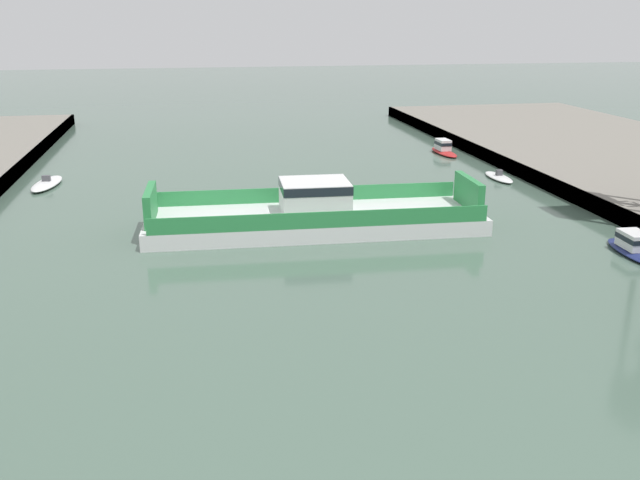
{
  "coord_description": "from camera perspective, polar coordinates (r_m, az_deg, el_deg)",
  "views": [
    {
      "loc": [
        -7.01,
        -11.01,
        14.25
      ],
      "look_at": [
        0.0,
        25.85,
        2.0
      ],
      "focal_mm": 38.45,
      "sensor_mm": 36.0,
      "label": 1
    }
  ],
  "objects": [
    {
      "name": "moored_boat_near_left",
      "position": [
        65.23,
        -21.78,
        4.39
      ],
      "size": [
        2.7,
        6.39,
        0.98
      ],
      "color": "white",
      "rests_on": "ground"
    },
    {
      "name": "moored_boat_near_right",
      "position": [
        76.67,
        10.25,
        7.53
      ],
      "size": [
        1.87,
        5.87,
        1.53
      ],
      "color": "red",
      "rests_on": "ground"
    },
    {
      "name": "moored_boat_far_left",
      "position": [
        47.33,
        24.77,
        -0.48
      ],
      "size": [
        2.32,
        5.98,
        1.4
      ],
      "color": "navy",
      "rests_on": "ground"
    },
    {
      "name": "moored_boat_upstream_b",
      "position": [
        65.48,
        14.66,
        5.1
      ],
      "size": [
        1.58,
        4.83,
        0.86
      ],
      "color": "white",
      "rests_on": "ground"
    },
    {
      "name": "chain_ferry",
      "position": [
        48.08,
        -0.43,
        2.15
      ],
      "size": [
        23.67,
        8.02,
        3.46
      ],
      "color": "silver",
      "rests_on": "ground"
    }
  ]
}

